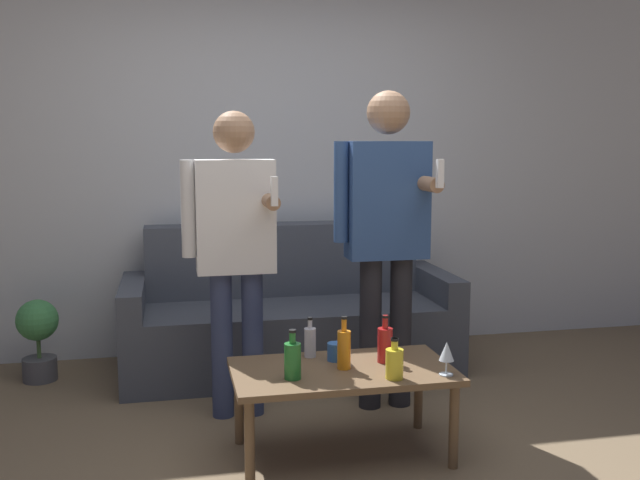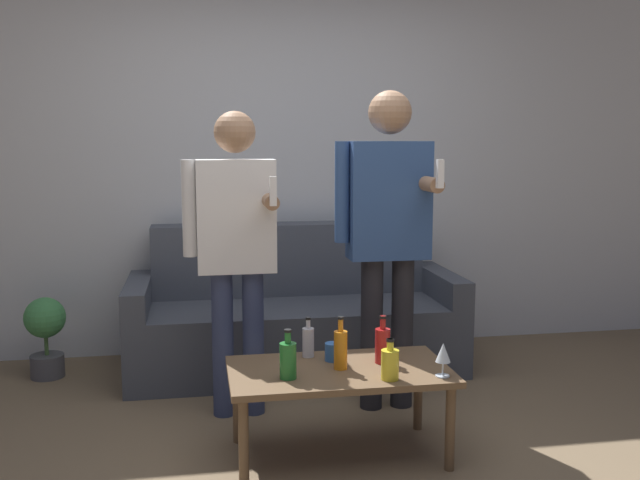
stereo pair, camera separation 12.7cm
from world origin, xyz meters
The scene contains 14 objects.
ground_plane centered at (0.00, 0.00, 0.00)m, with size 16.00×16.00×0.00m, color #756047.
wall_back centered at (0.00, 2.01, 1.35)m, with size 8.00×0.06×2.70m.
couch centered at (0.05, 1.55, 0.32)m, with size 2.07×0.81×0.90m.
coffee_table centered at (0.07, 0.20, 0.37)m, with size 1.01×0.56×0.42m.
bottle_orange centered at (-0.18, 0.11, 0.51)m, with size 0.07×0.07×0.22m.
bottle_green centered at (0.07, 0.20, 0.51)m, with size 0.06×0.06×0.24m.
bottle_dark centered at (0.29, 0.25, 0.51)m, with size 0.07×0.07×0.23m.
bottle_yellow centered at (-0.04, 0.40, 0.50)m, with size 0.06×0.06×0.19m.
bottle_red centered at (0.26, 0.02, 0.49)m, with size 0.08×0.08×0.18m.
wine_glass_near centered at (0.50, 0.02, 0.52)m, with size 0.07×0.07×0.15m.
cup_on_table centered at (0.06, 0.32, 0.46)m, with size 0.08×0.08×0.09m.
person_standing_left centered at (-0.36, 0.79, 0.94)m, with size 0.47×0.41×1.60m.
person_standing_right centered at (0.44, 0.76, 1.01)m, with size 0.50×0.44×1.71m.
potted_plant centered at (-1.48, 1.59, 0.29)m, with size 0.25×0.25×0.50m.
Camera 1 is at (-0.68, -2.85, 1.46)m, focal length 40.00 mm.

